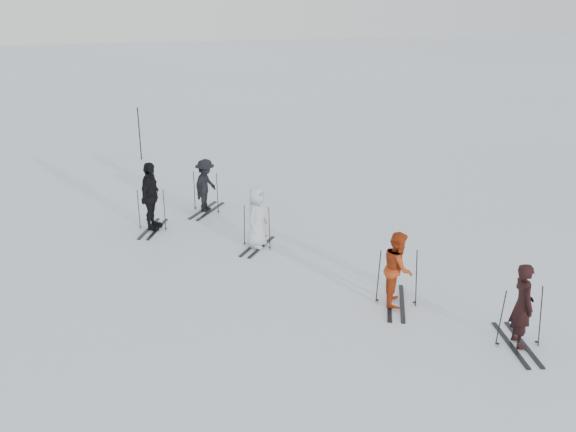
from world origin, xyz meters
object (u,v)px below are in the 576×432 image
(skier_grey, at_px, (257,218))
(skier_uphill_left, at_px, (151,197))
(skier_red, at_px, (398,269))
(skier_near_dark, at_px, (522,306))
(piste_marker, at_px, (139,134))
(skier_uphill_far, at_px, (206,186))

(skier_grey, height_order, skier_uphill_left, skier_uphill_left)
(skier_red, xyz_separation_m, skier_grey, (-2.37, 3.71, -0.01))
(skier_near_dark, xyz_separation_m, skier_uphill_left, (-6.62, 7.65, 0.12))
(piste_marker, bearing_deg, skier_near_dark, -65.74)
(skier_grey, relative_size, skier_uphill_left, 0.85)
(skier_uphill_far, height_order, piste_marker, piste_marker)
(piste_marker, bearing_deg, skier_uphill_far, -73.84)
(skier_uphill_left, height_order, skier_uphill_far, skier_uphill_left)
(skier_red, height_order, piste_marker, piste_marker)
(skier_near_dark, relative_size, skier_uphill_left, 0.88)
(skier_uphill_far, relative_size, piste_marker, 0.78)
(skier_near_dark, bearing_deg, skier_grey, 42.71)
(skier_uphill_left, bearing_deg, skier_red, -117.15)
(skier_near_dark, height_order, piste_marker, piste_marker)
(skier_red, distance_m, skier_uphill_left, 7.47)
(piste_marker, bearing_deg, skier_uphill_left, -88.19)
(skier_uphill_left, distance_m, skier_uphill_far, 2.00)
(skier_near_dark, bearing_deg, piste_marker, 32.32)
(skier_grey, distance_m, skier_uphill_left, 3.21)
(skier_near_dark, height_order, skier_red, skier_near_dark)
(skier_grey, bearing_deg, skier_near_dark, -110.51)
(skier_near_dark, distance_m, skier_uphill_left, 10.12)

